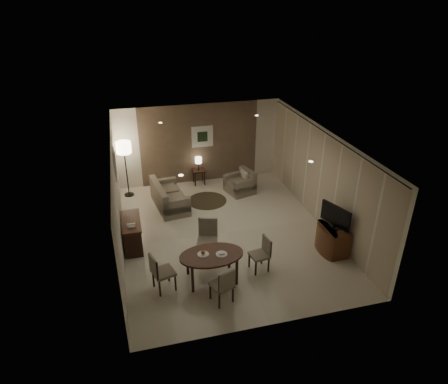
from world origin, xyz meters
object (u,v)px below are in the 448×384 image
object	(u,v)px
armchair	(240,182)
chair_right	(259,255)
chair_far	(207,241)
side_table	(199,177)
tv_cabinet	(333,239)
floor_lamp	(126,169)
chair_near	(221,284)
dining_table	(212,267)
chair_left	(164,272)
console_desk	(132,233)
sofa	(170,195)

from	to	relation	value
armchair	chair_right	bearing A→B (deg)	-26.48
chair_far	side_table	bearing A→B (deg)	99.02
tv_cabinet	chair_right	world-z (taller)	chair_right
floor_lamp	chair_near	bearing A→B (deg)	-72.93
dining_table	side_table	world-z (taller)	dining_table
dining_table	chair_right	distance (m)	1.16
dining_table	side_table	size ratio (longest dim) A/B	2.81
dining_table	chair_near	size ratio (longest dim) A/B	1.68
chair_left	chair_right	world-z (taller)	chair_left
console_desk	tv_cabinet	world-z (taller)	console_desk
chair_left	sofa	xyz separation A→B (m)	(0.63, 3.74, -0.07)
console_desk	floor_lamp	size ratio (longest dim) A/B	0.66
chair_left	floor_lamp	xyz separation A→B (m)	(-0.57, 4.84, 0.45)
chair_right	chair_near	bearing A→B (deg)	-63.27
floor_lamp	sofa	bearing A→B (deg)	-42.70
console_desk	floor_lamp	xyz separation A→B (m)	(0.02, 2.95, 0.53)
console_desk	chair_far	world-z (taller)	chair_far
chair_near	side_table	bearing A→B (deg)	-116.59
chair_right	sofa	world-z (taller)	chair_right
chair_far	chair_left	distance (m)	1.46
chair_right	sofa	size ratio (longest dim) A/B	0.51
chair_left	floor_lamp	size ratio (longest dim) A/B	0.51
tv_cabinet	chair_left	distance (m)	4.32
console_desk	floor_lamp	world-z (taller)	floor_lamp
console_desk	chair_left	size ratio (longest dim) A/B	1.30
chair_right	sofa	distance (m)	3.96
console_desk	side_table	size ratio (longest dim) A/B	2.32
console_desk	chair_far	xyz separation A→B (m)	(1.76, -1.01, 0.13)
chair_far	armchair	size ratio (longest dim) A/B	1.21
dining_table	chair_right	size ratio (longest dim) A/B	1.73
floor_lamp	tv_cabinet	bearing A→B (deg)	-42.45
armchair	side_table	size ratio (longest dim) A/B	1.60
chair_left	armchair	distance (m)	5.08
side_table	floor_lamp	size ratio (longest dim) A/B	0.28
console_desk	tv_cabinet	xyz separation A→B (m)	(4.89, -1.50, -0.03)
tv_cabinet	chair_left	size ratio (longest dim) A/B	0.98
chair_far	console_desk	bearing A→B (deg)	167.69
tv_cabinet	console_desk	bearing A→B (deg)	162.95
chair_far	chair_left	world-z (taller)	chair_far
tv_cabinet	chair_far	xyz separation A→B (m)	(-3.13, 0.49, 0.15)
tv_cabinet	armchair	bearing A→B (deg)	109.63
dining_table	chair_far	world-z (taller)	chair_far
chair_right	armchair	world-z (taller)	chair_right
tv_cabinet	chair_left	bearing A→B (deg)	-174.92
chair_near	console_desk	bearing A→B (deg)	-76.26
sofa	armchair	distance (m)	2.37
chair_near	floor_lamp	size ratio (longest dim) A/B	0.48
console_desk	chair_far	distance (m)	2.03
tv_cabinet	armchair	xyz separation A→B (m)	(-1.34, 3.74, 0.02)
chair_right	side_table	world-z (taller)	chair_right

